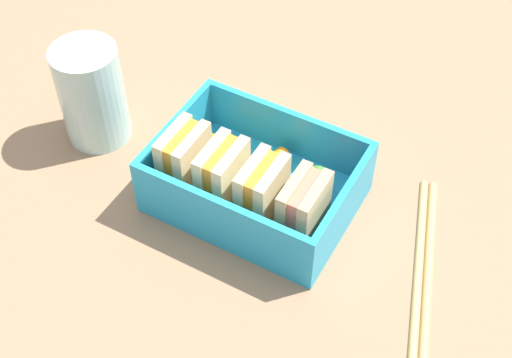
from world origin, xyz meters
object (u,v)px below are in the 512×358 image
object	(u,v)px
sandwich_center_left	(262,193)
sandwich_center_right	(184,160)
sandwich_left	(303,211)
strawberry_far_left	(316,183)
carrot_stick_left	(269,170)
drinking_glass	(91,95)
sandwich_center	(222,176)
carrot_stick_far_left	(225,147)
chopstick_pair	(423,281)

from	to	relation	value
sandwich_center_left	sandwich_center_right	size ratio (longest dim) A/B	1.00
sandwich_left	sandwich_center_right	bearing A→B (deg)	0.00
sandwich_left	strawberry_far_left	distance (cm)	4.89
sandwich_center_right	carrot_stick_left	world-z (taller)	sandwich_center_right
sandwich_center_right	carrot_stick_left	size ratio (longest dim) A/B	1.31
sandwich_center_left	drinking_glass	distance (cm)	19.28
sandwich_center_right	sandwich_center_left	bearing A→B (deg)	180.00
sandwich_center	strawberry_far_left	world-z (taller)	sandwich_center
sandwich_left	carrot_stick_far_left	size ratio (longest dim) A/B	1.55
sandwich_left	drinking_glass	bearing A→B (deg)	-5.65
drinking_glass	sandwich_left	bearing A→B (deg)	174.35
carrot_stick_left	carrot_stick_far_left	xyz separation A→B (cm)	(4.84, -0.52, -0.02)
sandwich_left	carrot_stick_left	size ratio (longest dim) A/B	1.31
drinking_glass	strawberry_far_left	bearing A→B (deg)	-174.13
sandwich_center_left	chopstick_pair	size ratio (longest dim) A/B	0.29
carrot_stick_far_left	sandwich_center_right	bearing A→B (deg)	78.65
chopstick_pair	sandwich_center_left	bearing A→B (deg)	4.65
sandwich_center	carrot_stick_left	distance (cm)	5.45
sandwich_center	strawberry_far_left	xyz separation A→B (cm)	(-6.63, -4.52, -1.60)
carrot_stick_far_left	chopstick_pair	bearing A→B (deg)	169.49
sandwich_left	strawberry_far_left	world-z (taller)	sandwich_left
sandwich_center_left	sandwich_center	distance (cm)	3.77
sandwich_center_left	sandwich_center	xyz separation A→B (cm)	(3.77, 0.00, 0.00)
sandwich_center_left	sandwich_center	bearing A→B (deg)	0.00
sandwich_center_right	sandwich_left	bearing A→B (deg)	180.00
strawberry_far_left	drinking_glass	xyz separation A→B (cm)	(21.99, 2.26, 2.22)
carrot_stick_left	carrot_stick_far_left	world-z (taller)	same
strawberry_far_left	carrot_stick_far_left	xyz separation A→B (cm)	(9.40, -0.47, -0.74)
strawberry_far_left	chopstick_pair	world-z (taller)	strawberry_far_left
sandwich_left	sandwich_center_right	xyz separation A→B (cm)	(11.32, 0.00, 0.00)
sandwich_center_left	chopstick_pair	xyz separation A→B (cm)	(-14.16, -1.15, -3.98)
strawberry_far_left	sandwich_center_left	bearing A→B (deg)	57.76
sandwich_left	carrot_stick_far_left	world-z (taller)	sandwich_left
sandwich_center_left	carrot_stick_far_left	distance (cm)	8.56
sandwich_center_left	carrot_stick_far_left	size ratio (longest dim) A/B	1.55
sandwich_left	carrot_stick_far_left	distance (cm)	11.70
carrot_stick_left	carrot_stick_far_left	distance (cm)	4.87
sandwich_center	strawberry_far_left	bearing A→B (deg)	-145.67
sandwich_center_right	carrot_stick_left	bearing A→B (deg)	-142.59
sandwich_center_right	strawberry_far_left	xyz separation A→B (cm)	(-10.40, -4.52, -1.60)
sandwich_left	sandwich_center_right	size ratio (longest dim) A/B	1.00
sandwich_center_right	carrot_stick_left	xyz separation A→B (cm)	(-5.85, -4.47, -2.33)
carrot_stick_far_left	drinking_glass	distance (cm)	13.22
sandwich_left	sandwich_center_left	distance (cm)	3.77
chopstick_pair	carrot_stick_left	bearing A→B (deg)	-11.82
carrot_stick_left	chopstick_pair	bearing A→B (deg)	168.18
chopstick_pair	sandwich_left	bearing A→B (deg)	6.33
strawberry_far_left	carrot_stick_far_left	bearing A→B (deg)	-2.86
drinking_glass	carrot_stick_left	bearing A→B (deg)	-172.79
strawberry_far_left	carrot_stick_left	size ratio (longest dim) A/B	0.71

